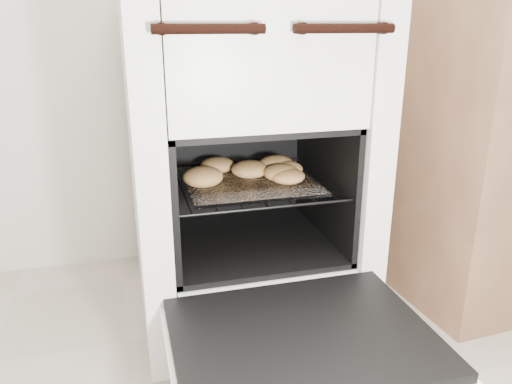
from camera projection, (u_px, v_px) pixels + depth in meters
stove at (242, 159)px, 1.39m from camera, size 0.60×0.67×0.92m
oven_door at (302, 340)px, 1.01m from camera, size 0.54×0.42×0.04m
oven_rack at (248, 183)px, 1.35m from camera, size 0.44×0.42×0.01m
foil_sheet at (250, 183)px, 1.33m from camera, size 0.34×0.30×0.01m
baked_rolls at (254, 170)px, 1.34m from camera, size 0.37×0.28×0.05m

